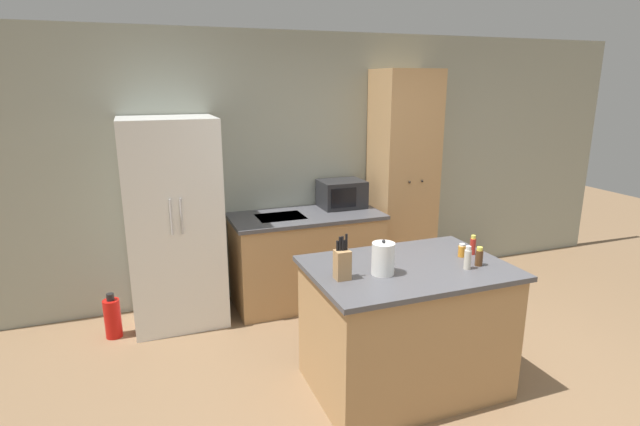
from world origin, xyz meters
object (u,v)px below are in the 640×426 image
spice_bottle_amber_oil (479,257)px  knife_block (342,264)px  spice_bottle_green_herb (468,258)px  kettle (383,259)px  spice_bottle_short_red (462,251)px  fire_extinguisher (113,318)px  pantry_cabinet (402,181)px  microwave (342,194)px  spice_bottle_tall_dark (473,245)px  refrigerator (174,223)px

spice_bottle_amber_oil → knife_block: bearing=173.6°
spice_bottle_amber_oil → spice_bottle_green_herb: spice_bottle_green_herb is taller
spice_bottle_amber_oil → kettle: kettle is taller
spice_bottle_short_red → fire_extinguisher: 2.94m
pantry_cabinet → microwave: 0.67m
microwave → spice_bottle_short_red: (0.20, -1.73, -0.07)m
fire_extinguisher → microwave: bearing=6.9°
spice_bottle_tall_dark → spice_bottle_amber_oil: spice_bottle_tall_dark is taller
pantry_cabinet → microwave: pantry_cabinet is taller
microwave → kettle: 1.89m
pantry_cabinet → spice_bottle_short_red: 1.74m
pantry_cabinet → spice_bottle_tall_dark: 1.70m
pantry_cabinet → fire_extinguisher: 3.05m
knife_block → spice_bottle_short_red: knife_block is taller
microwave → spice_bottle_short_red: microwave is taller
knife_block → spice_bottle_short_red: size_ratio=3.05×
fire_extinguisher → spice_bottle_short_red: bearing=-31.0°
refrigerator → pantry_cabinet: size_ratio=0.82×
spice_bottle_short_red → spice_bottle_green_herb: bearing=-117.6°
refrigerator → spice_bottle_amber_oil: 2.58m
refrigerator → knife_block: bearing=-62.1°
spice_bottle_green_herb → spice_bottle_short_red: bearing=62.4°
spice_bottle_green_herb → fire_extinguisher: 2.97m
spice_bottle_green_herb → spice_bottle_tall_dark: bearing=46.8°
refrigerator → spice_bottle_green_herb: size_ratio=11.47×
spice_bottle_tall_dark → kettle: 0.80m
microwave → fire_extinguisher: (-2.23, -0.27, -0.85)m
spice_bottle_tall_dark → spice_bottle_green_herb: (-0.22, -0.23, 0.01)m
spice_bottle_short_red → refrigerator: bearing=139.3°
refrigerator → pantry_cabinet: bearing=1.7°
spice_bottle_short_red → spice_bottle_amber_oil: bearing=-90.1°
knife_block → spice_bottle_tall_dark: 1.07m
refrigerator → spice_bottle_amber_oil: refrigerator is taller
pantry_cabinet → knife_block: size_ratio=7.67×
spice_bottle_green_herb → pantry_cabinet: bearing=73.1°
kettle → spice_bottle_tall_dark: bearing=8.2°
pantry_cabinet → kettle: bearing=-122.9°
kettle → spice_bottle_amber_oil: bearing=-7.7°
fire_extinguisher → knife_block: bearing=-46.5°
spice_bottle_short_red → spice_bottle_amber_oil: size_ratio=0.73×
spice_bottle_amber_oil → kettle: 0.69m
spice_bottle_tall_dark → spice_bottle_short_red: (-0.10, -0.02, -0.02)m
spice_bottle_short_red → kettle: bearing=-171.8°
kettle → fire_extinguisher: kettle is taller
knife_block → fire_extinguisher: knife_block is taller
kettle → spice_bottle_short_red: bearing=8.2°
spice_bottle_short_red → spice_bottle_tall_dark: bearing=8.2°
microwave → spice_bottle_short_red: bearing=-83.5°
pantry_cabinet → spice_bottle_amber_oil: pantry_cabinet is taller
spice_bottle_tall_dark → fire_extinguisher: bearing=150.3°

